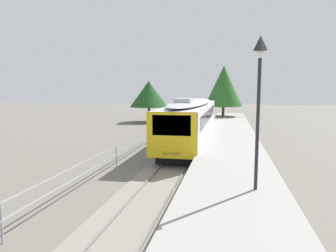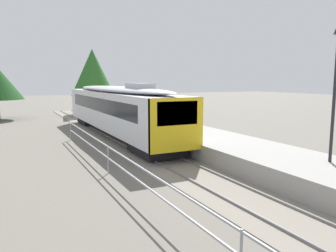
{
  "view_description": "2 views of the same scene",
  "coord_description": "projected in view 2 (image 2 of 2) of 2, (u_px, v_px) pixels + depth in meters",
  "views": [
    {
      "loc": [
        3.02,
        4.91,
        4.42
      ],
      "look_at": [
        -1.0,
        24.75,
        2.0
      ],
      "focal_mm": 32.08,
      "sensor_mm": 36.0,
      "label": 1
    },
    {
      "loc": [
        -7.17,
        7.39,
        4.04
      ],
      "look_at": [
        0.0,
        21.75,
        1.8
      ],
      "focal_mm": 34.95,
      "sensor_mm": 36.0,
      "label": 2
    }
  ],
  "objects": [
    {
      "name": "ground_plane",
      "position": [
        109.0,
        167.0,
        15.35
      ],
      "size": [
        160.0,
        160.0,
        0.0
      ],
      "primitive_type": "plane",
      "color": "#6B665B"
    },
    {
      "name": "tree_behind_station_far",
      "position": [
        93.0,
        72.0,
        38.46
      ],
      "size": [
        5.06,
        5.06,
        7.69
      ],
      "color": "brown",
      "rests_on": "ground"
    },
    {
      "name": "track_rails",
      "position": [
        166.0,
        160.0,
        16.68
      ],
      "size": [
        3.2,
        60.0,
        0.14
      ],
      "color": "gray",
      "rests_on": "ground"
    },
    {
      "name": "station_platform",
      "position": [
        218.0,
        146.0,
        18.06
      ],
      "size": [
        3.9,
        60.0,
        0.9
      ],
      "primitive_type": "cube",
      "color": "#999691",
      "rests_on": "ground"
    },
    {
      "name": "commuter_train",
      "position": [
        117.0,
        107.0,
        23.5
      ],
      "size": [
        2.82,
        18.8,
        3.74
      ],
      "color": "silver",
      "rests_on": "track_rails"
    },
    {
      "name": "carpark_fence",
      "position": [
        241.0,
        246.0,
        6.23
      ],
      "size": [
        0.06,
        36.06,
        1.25
      ],
      "color": "#9EA0A5",
      "rests_on": "ground"
    }
  ]
}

